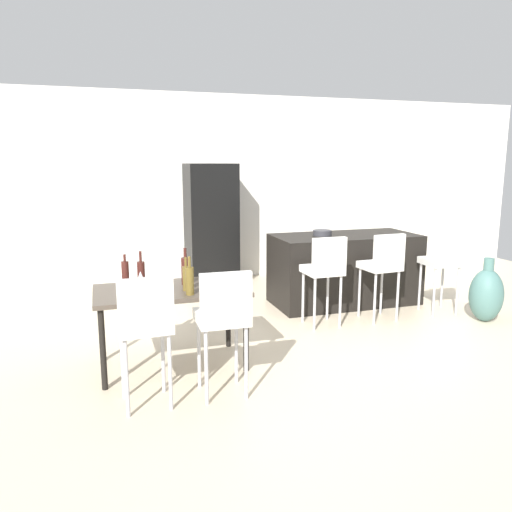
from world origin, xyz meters
TOP-DOWN VIEW (x-y plane):
  - ground_plane at (0.00, 0.00)m, footprint 10.00×10.00m
  - back_wall at (0.00, 2.85)m, footprint 10.00×0.12m
  - kitchen_island at (0.63, 0.88)m, footprint 1.90×0.87m
  - bar_chair_left at (-0.05, 0.06)m, footprint 0.41×0.41m
  - bar_chair_middle at (0.70, 0.06)m, footprint 0.43×0.43m
  - bar_chair_right at (1.55, 0.06)m, footprint 0.43×0.43m
  - dining_table at (-1.87, -0.54)m, footprint 1.35×0.76m
  - dining_chair_near at (-2.17, -1.28)m, footprint 0.42×0.42m
  - dining_chair_far at (-1.57, -1.28)m, footprint 0.41×0.41m
  - wine_bottle_inner at (-1.74, -0.80)m, footprint 0.07×0.07m
  - wine_bottle_end at (-1.71, -0.43)m, footprint 0.08×0.08m
  - wine_bottle_far at (-2.25, -0.30)m, footprint 0.07×0.07m
  - wine_bottle_near at (-2.10, -0.27)m, footprint 0.07×0.07m
  - wine_bottle_right at (-1.74, -0.65)m, footprint 0.06×0.06m
  - wine_glass_left at (-2.02, -0.57)m, footprint 0.07×0.07m
  - wine_glass_middle at (-2.13, -0.52)m, footprint 0.07×0.07m
  - refrigerator at (-0.83, 2.41)m, footprint 0.72×0.68m
  - fruit_bowl at (0.32, 0.91)m, footprint 0.24×0.24m
  - floor_vase at (1.86, -0.35)m, footprint 0.39×0.39m
  - potted_plant at (2.00, 2.40)m, footprint 0.37×0.37m

SIDE VIEW (x-z plane):
  - ground_plane at x=0.00m, z-range 0.00..0.00m
  - floor_vase at x=1.86m, z-range -0.06..0.70m
  - potted_plant at x=2.00m, z-range 0.05..0.62m
  - kitchen_island at x=0.63m, z-range 0.00..0.92m
  - dining_table at x=-1.87m, z-range 0.30..1.04m
  - bar_chair_left at x=-0.05m, z-range 0.17..1.22m
  - bar_chair_middle at x=0.70m, z-range 0.17..1.22m
  - bar_chair_right at x=1.55m, z-range 0.17..1.22m
  - dining_chair_near at x=-2.17m, z-range 0.17..1.22m
  - dining_chair_far at x=-1.57m, z-range 0.17..1.22m
  - wine_bottle_near at x=-2.10m, z-range 0.70..1.01m
  - wine_bottle_right at x=-1.74m, z-range 0.70..1.01m
  - wine_bottle_far at x=-2.25m, z-range 0.71..1.01m
  - wine_glass_left at x=-2.02m, z-range 0.78..0.95m
  - wine_glass_middle at x=-2.13m, z-range 0.78..0.95m
  - wine_bottle_inner at x=-1.74m, z-range 0.70..1.04m
  - wine_bottle_end at x=-1.71m, z-range 0.70..1.05m
  - refrigerator at x=-0.83m, z-range 0.00..1.84m
  - fruit_bowl at x=0.32m, z-range 0.92..0.99m
  - back_wall at x=0.00m, z-range 0.00..2.90m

